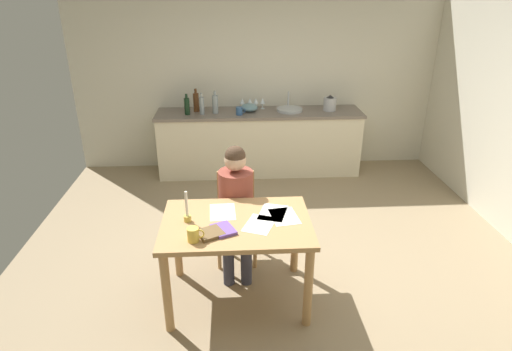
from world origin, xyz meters
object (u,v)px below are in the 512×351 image
(person_seated, at_px, (236,201))
(teacup_on_counter, at_px, (239,111))
(bottle_oil, at_px, (187,106))
(chair_at_table, at_px, (236,212))
(book_magazine, at_px, (223,230))
(bottle_wine_red, at_px, (202,105))
(candlestick, at_px, (187,213))
(wine_glass_by_kettle, at_px, (256,101))
(mixing_bowl, at_px, (249,108))
(bottle_vinegar, at_px, (196,102))
(wine_glass_near_sink, at_px, (263,101))
(book_cookery, at_px, (210,233))
(coffee_mug, at_px, (194,235))
(dining_table, at_px, (237,234))
(stovetop_kettle, at_px, (330,104))
(wine_glass_back_right, at_px, (242,101))
(bottle_sauce, at_px, (215,104))
(sink_unit, at_px, (290,109))
(wine_glass_back_left, at_px, (250,101))

(person_seated, relative_size, teacup_on_counter, 9.16)
(bottle_oil, bearing_deg, chair_at_table, -73.06)
(book_magazine, relative_size, bottle_wine_red, 0.70)
(candlestick, xyz_separation_m, wine_glass_by_kettle, (0.72, 2.92, 0.18))
(bottle_wine_red, distance_m, mixing_bowl, 0.66)
(bottle_vinegar, height_order, wine_glass_near_sink, bottle_vinegar)
(bottle_wine_red, xyz_separation_m, teacup_on_counter, (0.51, -0.06, -0.07))
(person_seated, relative_size, book_cookery, 6.50)
(coffee_mug, bearing_deg, mixing_bowl, 79.89)
(mixing_bowl, bearing_deg, chair_at_table, -95.95)
(bottle_vinegar, xyz_separation_m, bottle_wine_red, (0.09, -0.15, -0.01))
(bottle_oil, height_order, bottle_wine_red, bottle_wine_red)
(candlestick, xyz_separation_m, book_magazine, (0.29, -0.17, -0.06))
(chair_at_table, bearing_deg, dining_table, -90.46)
(bottle_oil, xyz_separation_m, stovetop_kettle, (1.97, 0.09, -0.02))
(chair_at_table, distance_m, book_cookery, 0.92)
(mixing_bowl, xyz_separation_m, wine_glass_back_right, (-0.09, 0.13, 0.05))
(chair_at_table, height_order, bottle_oil, bottle_oil)
(person_seated, xyz_separation_m, bottle_sauce, (-0.24, 2.24, 0.35))
(book_cookery, distance_m, stovetop_kettle, 3.38)
(person_seated, bearing_deg, mixing_bowl, 84.41)
(book_cookery, relative_size, sink_unit, 0.51)
(bottle_wine_red, bearing_deg, wine_glass_back_left, 19.87)
(person_seated, bearing_deg, book_magazine, -99.36)
(sink_unit, bearing_deg, bottle_wine_red, -175.58)
(bottle_sauce, height_order, wine_glass_by_kettle, bottle_sauce)
(sink_unit, relative_size, bottle_sauce, 1.18)
(chair_at_table, height_order, bottle_sauce, bottle_sauce)
(person_seated, xyz_separation_m, bottle_wine_red, (-0.42, 2.19, 0.35))
(candlestick, height_order, mixing_bowl, candlestick)
(sink_unit, distance_m, wine_glass_back_right, 0.68)
(dining_table, distance_m, wine_glass_back_left, 2.98)
(bottle_wine_red, bearing_deg, bottle_vinegar, 120.12)
(bottle_vinegar, bearing_deg, dining_table, -80.00)
(book_magazine, xyz_separation_m, book_cookery, (-0.10, -0.05, 0.00))
(wine_glass_near_sink, relative_size, wine_glass_back_left, 1.00)
(sink_unit, bearing_deg, wine_glass_near_sink, 158.31)
(dining_table, bearing_deg, sink_unit, 74.15)
(person_seated, relative_size, wine_glass_back_left, 7.76)
(chair_at_table, distance_m, wine_glass_back_left, 2.36)
(mixing_bowl, bearing_deg, bottle_wine_red, -170.19)
(sink_unit, bearing_deg, book_cookery, -108.42)
(dining_table, height_order, chair_at_table, chair_at_table)
(person_seated, bearing_deg, stovetop_kettle, 59.33)
(candlestick, distance_m, bottle_wine_red, 2.68)
(teacup_on_counter, bearing_deg, candlestick, -100.46)
(bottle_sauce, bearing_deg, bottle_vinegar, 158.13)
(chair_at_table, height_order, wine_glass_by_kettle, wine_glass_by_kettle)
(book_cookery, distance_m, wine_glass_by_kettle, 3.19)
(dining_table, bearing_deg, teacup_on_counter, 88.03)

